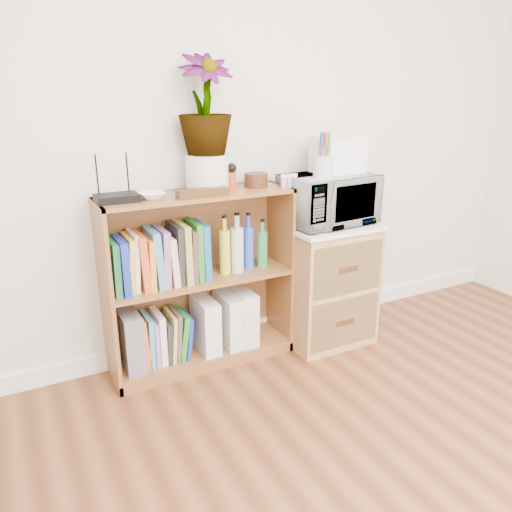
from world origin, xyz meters
TOP-DOWN VIEW (x-y plane):
  - skirting_board at (0.00, 2.24)m, footprint 4.00×0.02m
  - bookshelf at (-0.35, 2.10)m, footprint 1.00×0.30m
  - wicker_unit at (0.40, 2.02)m, footprint 0.50×0.45m
  - microwave at (0.40, 2.02)m, footprint 0.53×0.38m
  - pen_cup at (0.31, 1.95)m, footprint 0.11×0.11m
  - small_appliance at (0.48, 2.06)m, footprint 0.25×0.21m
  - router at (-0.75, 2.08)m, footprint 0.20×0.13m
  - white_bowl at (-0.59, 2.07)m, footprint 0.13×0.13m
  - plant_pot at (-0.28, 2.12)m, footprint 0.22×0.22m
  - potted_plant at (-0.28, 2.12)m, footprint 0.27×0.27m
  - trinket_box at (-0.36, 2.00)m, footprint 0.26×0.06m
  - kokeshi_doll at (-0.17, 2.06)m, footprint 0.04×0.04m
  - wooden_bowl at (-0.01, 2.11)m, footprint 0.13×0.13m
  - paint_jars at (0.14, 2.01)m, footprint 0.10×0.04m
  - file_box at (-0.75, 2.10)m, footprint 0.09×0.25m
  - magazine_holder_left at (-0.33, 2.09)m, footprint 0.09×0.24m
  - magazine_holder_mid at (-0.19, 2.09)m, footprint 0.09×0.24m
  - magazine_holder_right at (-0.11, 2.09)m, footprint 0.10×0.25m
  - cookbooks at (-0.56, 2.10)m, footprint 0.50×0.20m
  - liquor_bottles at (-0.11, 2.10)m, footprint 0.28×0.07m
  - lower_books at (-0.57, 2.10)m, footprint 0.28×0.19m

SIDE VIEW (x-z plane):
  - skirting_board at x=0.00m, z-range 0.00..0.10m
  - lower_books at x=-0.57m, z-range 0.06..0.34m
  - magazine_holder_mid at x=-0.19m, z-range 0.07..0.37m
  - magazine_holder_left at x=-0.33m, z-range 0.07..0.37m
  - magazine_holder_right at x=-0.11m, z-range 0.07..0.38m
  - file_box at x=-0.75m, z-range 0.07..0.38m
  - wicker_unit at x=0.40m, z-range 0.00..0.70m
  - bookshelf at x=-0.35m, z-range 0.00..0.95m
  - cookbooks at x=-0.56m, z-range 0.49..0.80m
  - liquor_bottles at x=-0.11m, z-range 0.49..0.81m
  - microwave at x=0.40m, z-range 0.72..1.00m
  - white_bowl at x=-0.59m, z-range 0.95..0.98m
  - router at x=-0.75m, z-range 0.95..0.99m
  - trinket_box at x=-0.36m, z-range 0.95..0.99m
  - paint_jars at x=0.14m, z-range 0.95..1.00m
  - wooden_bowl at x=-0.01m, z-range 0.95..1.02m
  - kokeshi_doll at x=-0.17m, z-range 0.95..1.05m
  - plant_pot at x=-0.28m, z-range 0.95..1.14m
  - pen_cup at x=0.31m, z-range 1.00..1.11m
  - small_appliance at x=0.48m, z-range 1.00..1.20m
  - potted_plant at x=-0.28m, z-range 1.14..1.62m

